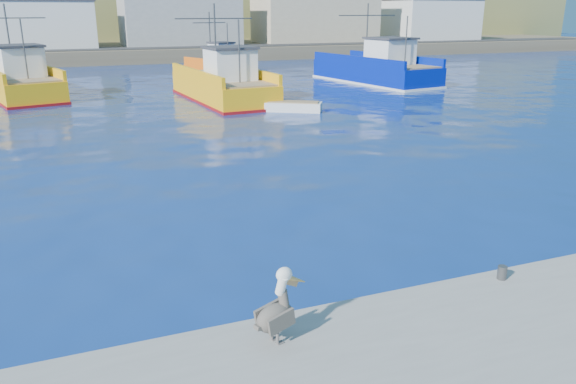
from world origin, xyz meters
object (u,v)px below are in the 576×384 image
object	(u,v)px
trawler_yellow_b	(224,85)
skiff_far	(388,68)
trawler_yellow_a	(19,82)
boat_orange	(217,65)
skiff_mid	(294,107)
pelican	(277,311)
trawler_blue	(377,70)

from	to	relation	value
trawler_yellow_b	skiff_far	size ratio (longest dim) A/B	2.79
trawler_yellow_a	boat_orange	xyz separation A→B (m)	(17.11, 9.11, -0.10)
trawler_yellow_b	skiff_mid	bearing A→B (deg)	-63.83
trawler_yellow_b	skiff_mid	world-z (taller)	trawler_yellow_b
trawler_yellow_b	skiff_mid	size ratio (longest dim) A/B	3.35
boat_orange	skiff_mid	bearing A→B (deg)	-92.19
trawler_yellow_b	pelican	distance (m)	31.24
trawler_blue	skiff_mid	world-z (taller)	trawler_blue
trawler_yellow_b	pelican	bearing A→B (deg)	-103.57
skiff_mid	pelican	size ratio (longest dim) A/B	2.65
pelican	trawler_blue	bearing A→B (deg)	57.63
skiff_mid	skiff_far	bearing A→B (deg)	46.66
skiff_mid	trawler_yellow_b	bearing A→B (deg)	116.17
trawler_yellow_a	skiff_far	bearing A→B (deg)	11.40
skiff_far	pelican	distance (m)	53.23
trawler_yellow_a	boat_orange	bearing A→B (deg)	28.02
trawler_blue	skiff_far	xyz separation A→B (m)	(6.60, 8.99, -0.84)
trawler_blue	pelican	world-z (taller)	trawler_blue
trawler_blue	boat_orange	world-z (taller)	trawler_blue
skiff_far	skiff_mid	bearing A→B (deg)	-133.34
skiff_mid	skiff_far	distance (m)	27.57
trawler_yellow_a	skiff_mid	size ratio (longest dim) A/B	3.47
trawler_yellow_b	trawler_blue	bearing A→B (deg)	18.83
trawler_yellow_a	trawler_blue	distance (m)	28.65
skiff_far	boat_orange	bearing A→B (deg)	173.65
trawler_blue	pelican	size ratio (longest dim) A/B	9.85
skiff_far	pelican	world-z (taller)	pelican
boat_orange	trawler_yellow_b	bearing A→B (deg)	-102.98
boat_orange	pelican	bearing A→B (deg)	-103.36
skiff_far	pelican	size ratio (longest dim) A/B	3.17
trawler_yellow_b	skiff_far	world-z (taller)	trawler_yellow_b
trawler_yellow_a	trawler_blue	size ratio (longest dim) A/B	0.93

